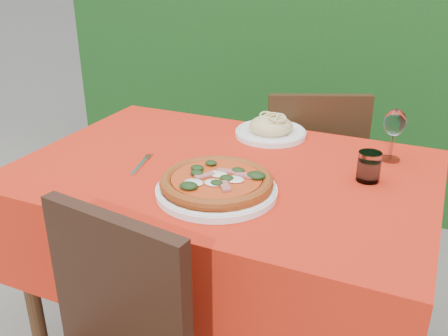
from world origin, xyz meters
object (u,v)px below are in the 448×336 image
at_px(pizza_plate, 217,184).
at_px(wine_glass, 395,125).
at_px(fork, 139,166).
at_px(pasta_plate, 271,129).
at_px(water_glass, 369,168).
at_px(chair_far, 310,174).

distance_m(pizza_plate, wine_glass, 0.61).
bearing_deg(fork, pizza_plate, -25.95).
height_order(pasta_plate, fork, pasta_plate).
xyz_separation_m(pasta_plate, wine_glass, (0.42, -0.05, 0.09)).
bearing_deg(pasta_plate, water_glass, -31.91).
distance_m(pizza_plate, pasta_plate, 0.50).
height_order(water_glass, fork, water_glass).
xyz_separation_m(chair_far, fork, (-0.37, -0.71, 0.26)).
relative_size(water_glass, fork, 0.50).
bearing_deg(water_glass, fork, -163.78).
distance_m(chair_far, fork, 0.84).
bearing_deg(fork, wine_glass, 15.07).
bearing_deg(chair_far, pizza_plate, 61.22).
bearing_deg(wine_glass, pizza_plate, -132.37).
bearing_deg(water_glass, pizza_plate, -144.68).
distance_m(pasta_plate, fork, 0.51).
bearing_deg(fork, water_glass, 2.98).
bearing_deg(chair_far, water_glass, 95.92).
bearing_deg(pizza_plate, wine_glass, 47.63).
xyz_separation_m(water_glass, fork, (-0.66, -0.19, -0.04)).
xyz_separation_m(chair_far, pasta_plate, (-0.09, -0.28, 0.28)).
xyz_separation_m(pizza_plate, wine_glass, (0.40, 0.44, 0.09)).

